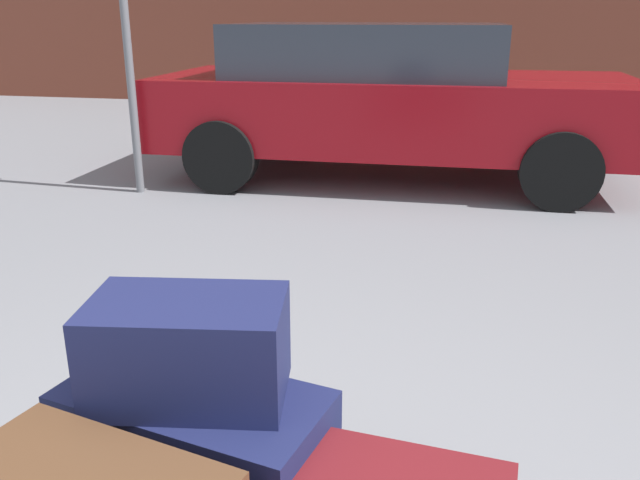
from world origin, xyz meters
The scene contains 4 objects.
duffel_bag_navy_front_left centered at (-0.11, 0.19, 0.48)m, with size 0.66×0.33×0.28m, color #191E47.
duffel_bag_navy_topmost_pile centered at (-0.11, 0.19, 0.75)m, with size 0.46×0.28×0.25m, color #191E47.
parked_car centered at (-0.21, 5.15, 0.76)m, with size 4.33×1.97×1.42m.
no_parking_sign centered at (-2.27, 4.12, 1.47)m, with size 0.49×0.13×2.38m.
Camera 1 is at (0.50, -1.11, 1.50)m, focal length 37.02 mm.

